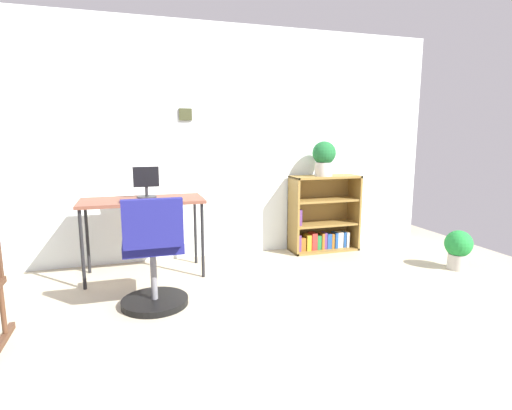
# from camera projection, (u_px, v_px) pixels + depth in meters

# --- Properties ---
(ground_plane) EXTENTS (6.24, 6.24, 0.00)m
(ground_plane) POSITION_uv_depth(u_px,v_px,m) (282.00, 349.00, 2.51)
(ground_plane) COLOR tan
(wall_back) EXTENTS (5.20, 0.12, 2.47)m
(wall_back) POSITION_uv_depth(u_px,v_px,m) (212.00, 143.00, 4.32)
(wall_back) COLOR silver
(wall_back) RESTS_ON ground_plane
(desk) EXTENTS (1.12, 0.52, 0.74)m
(desk) POSITION_uv_depth(u_px,v_px,m) (142.00, 206.00, 3.73)
(desk) COLOR brown
(desk) RESTS_ON ground_plane
(monitor) EXTENTS (0.24, 0.18, 0.29)m
(monitor) POSITION_uv_depth(u_px,v_px,m) (146.00, 183.00, 3.79)
(monitor) COLOR #262628
(monitor) RESTS_ON desk
(keyboard) EXTENTS (0.32, 0.12, 0.02)m
(keyboard) POSITION_uv_depth(u_px,v_px,m) (139.00, 200.00, 3.59)
(keyboard) COLOR #371C30
(keyboard) RESTS_ON desk
(office_chair) EXTENTS (0.52, 0.55, 0.89)m
(office_chair) POSITION_uv_depth(u_px,v_px,m) (153.00, 260.00, 3.04)
(office_chair) COLOR black
(office_chair) RESTS_ON ground_plane
(bookshelf_low) EXTENTS (0.79, 0.30, 0.87)m
(bookshelf_low) POSITION_uv_depth(u_px,v_px,m) (322.00, 218.00, 4.65)
(bookshelf_low) COLOR olive
(bookshelf_low) RESTS_ON ground_plane
(potted_plant_on_shelf) EXTENTS (0.26, 0.26, 0.39)m
(potted_plant_on_shelf) POSITION_uv_depth(u_px,v_px,m) (324.00, 157.00, 4.47)
(potted_plant_on_shelf) COLOR #B7B2A8
(potted_plant_on_shelf) RESTS_ON bookshelf_low
(potted_plant_floor) EXTENTS (0.27, 0.27, 0.40)m
(potted_plant_floor) POSITION_uv_depth(u_px,v_px,m) (458.00, 248.00, 3.98)
(potted_plant_floor) COLOR #B7B2A8
(potted_plant_floor) RESTS_ON ground_plane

